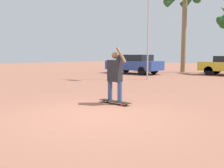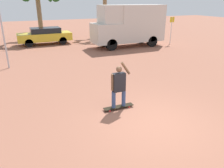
% 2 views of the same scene
% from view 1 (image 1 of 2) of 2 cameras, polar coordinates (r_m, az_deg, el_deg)
% --- Properties ---
extents(ground_plane, '(80.00, 80.00, 0.00)m').
position_cam_1_polar(ground_plane, '(6.28, -3.48, -7.08)').
color(ground_plane, '#935B47').
extents(skateboard, '(1.12, 0.24, 0.09)m').
position_cam_1_polar(skateboard, '(7.65, 0.64, -4.03)').
color(skateboard, black).
rests_on(skateboard, ground_plane).
extents(person_skateboarder, '(0.73, 0.22, 1.64)m').
position_cam_1_polar(person_skateboarder, '(7.54, 0.65, 2.38)').
color(person_skateboarder, '#384C7A').
rests_on(person_skateboarder, skateboard).
extents(parked_car_blue, '(4.58, 1.85, 1.52)m').
position_cam_1_polar(parked_car_blue, '(20.15, 5.00, 4.65)').
color(parked_car_blue, black).
rests_on(parked_car_blue, ground_plane).
extents(flagpole, '(1.16, 0.12, 7.76)m').
position_cam_1_polar(flagpole, '(15.59, 8.67, 17.76)').
color(flagpole, '#B7B7BC').
rests_on(flagpole, ground_plane).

